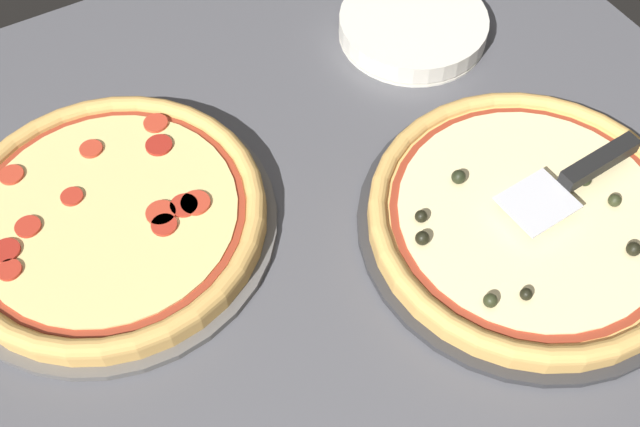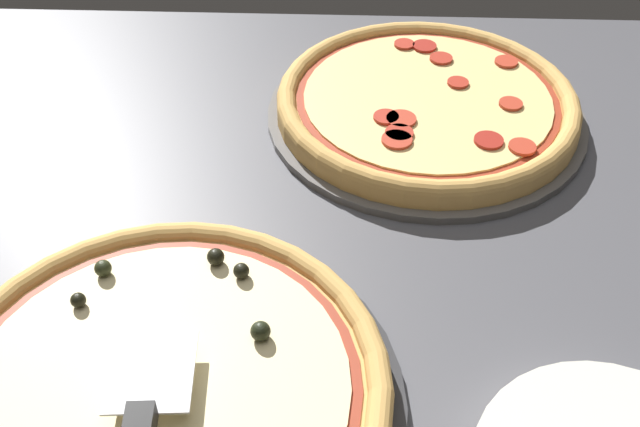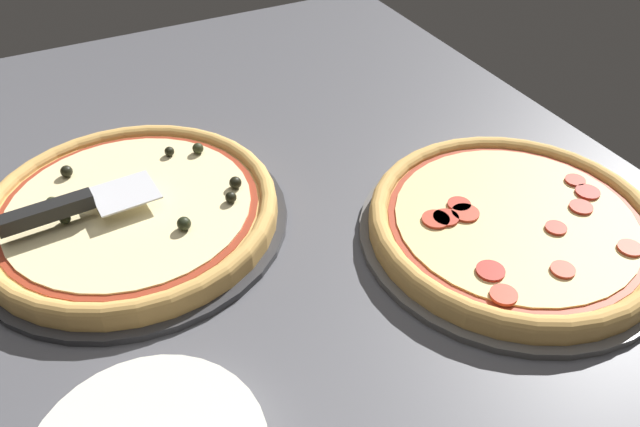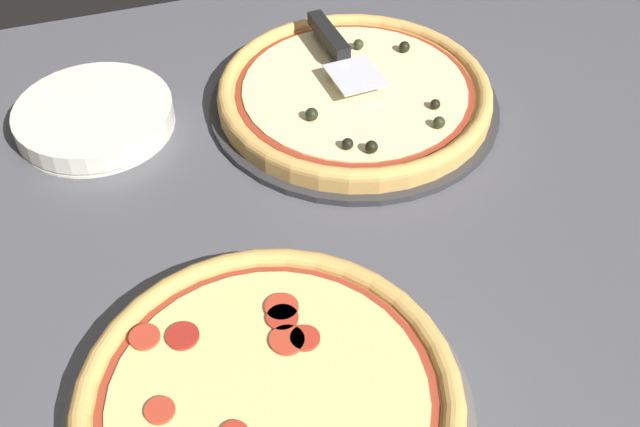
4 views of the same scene
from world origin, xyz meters
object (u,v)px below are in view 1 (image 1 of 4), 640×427
Objects in this scene: plate_stack at (413,26)px; pizza_back at (109,215)px; pizza_front at (531,215)px; serving_spatula at (587,170)px.

pizza_back is at bearing 101.88° from plate_stack.
serving_spatula is at bearing -86.95° from pizza_front.
serving_spatula reaches higher than plate_stack.
pizza_front is 37.17cm from plate_stack.
pizza_front is 1.04× the size of pizza_back.
pizza_back is at bearing 64.42° from serving_spatula.
serving_spatula is at bearing -178.99° from plate_stack.
pizza_back is at bearing 60.15° from pizza_front.
pizza_back is (25.53, 44.49, -0.05)cm from pizza_front.
pizza_back is 52.95cm from plate_stack.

